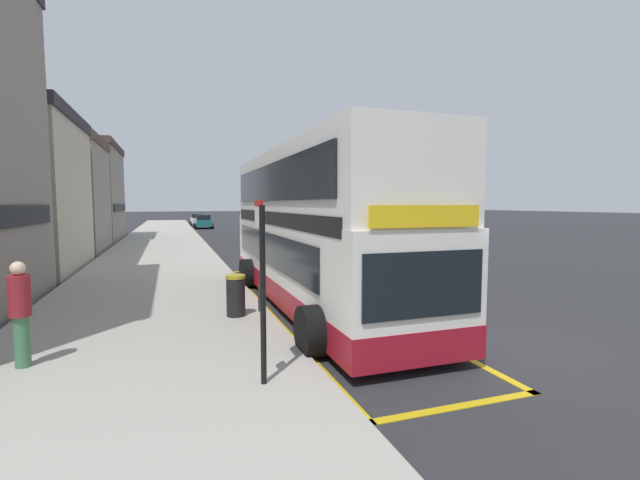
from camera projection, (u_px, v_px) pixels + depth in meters
The scene contains 13 objects.
ground_plane at pixel (245, 236), 39.16m from camera, with size 260.00×260.00×0.00m, color #28282B.
pavement_near at pixel (163, 237), 36.87m from camera, with size 6.00×76.00×0.14m, color #A39E93.
double_decker_bus at pixel (314, 233), 12.40m from camera, with size 3.29×11.46×4.40m.
bus_bay_markings at pixel (312, 304), 12.59m from camera, with size 2.96×13.71×0.01m.
bus_stop_sign at pixel (262, 277), 6.63m from camera, with size 0.09×0.51×2.84m.
terrace_mid at pixel (12, 194), 24.80m from camera, with size 9.71×7.17×7.76m.
terrace_end at pixel (47, 192), 32.79m from camera, with size 10.15×9.56×8.49m.
parked_car_teal_behind at pixel (203, 222), 50.72m from camera, with size 2.09×4.20×1.62m.
parked_car_teal_across at pixel (326, 231), 33.49m from camera, with size 2.09×4.20×1.62m.
parked_car_teal_ahead at pixel (285, 229), 36.26m from camera, with size 2.09×4.20×1.62m.
parked_car_white_kerbside at pixel (198, 220), 57.04m from camera, with size 2.09×4.20×1.62m.
pedestrian_waiting_near_sign at pixel (20, 309), 7.30m from camera, with size 0.34×0.34×1.82m.
litter_bin at pixel (236, 295), 10.69m from camera, with size 0.48×0.48×1.02m.
Camera 1 is at (-6.35, -7.13, 2.92)m, focal length 24.25 mm.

